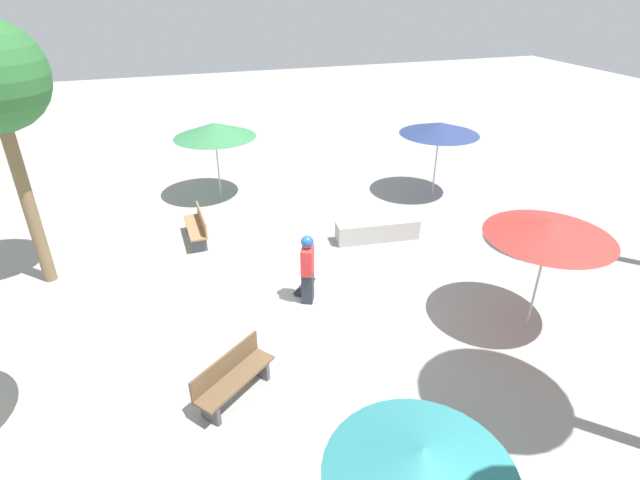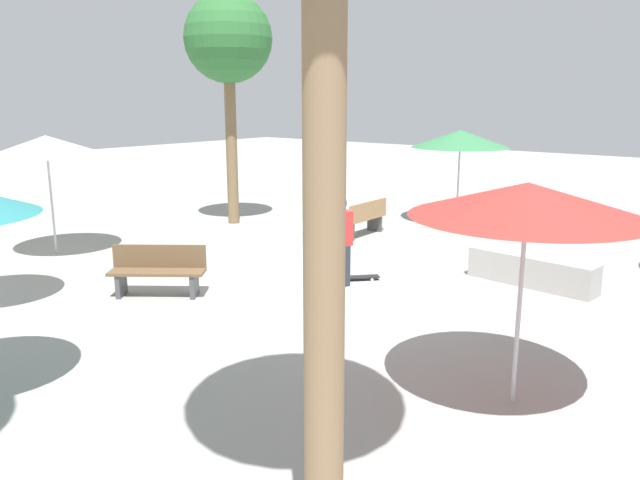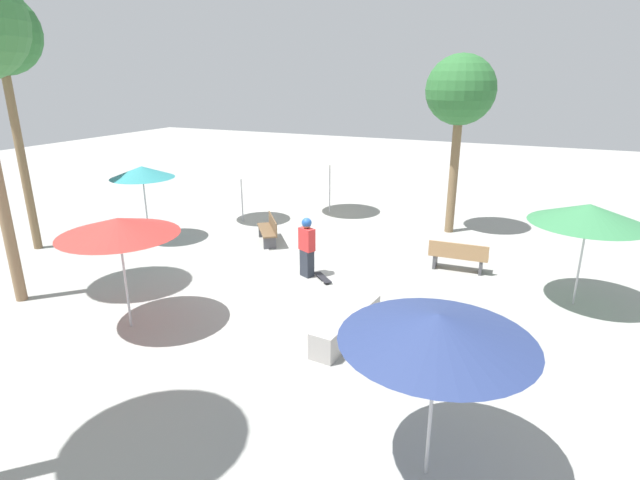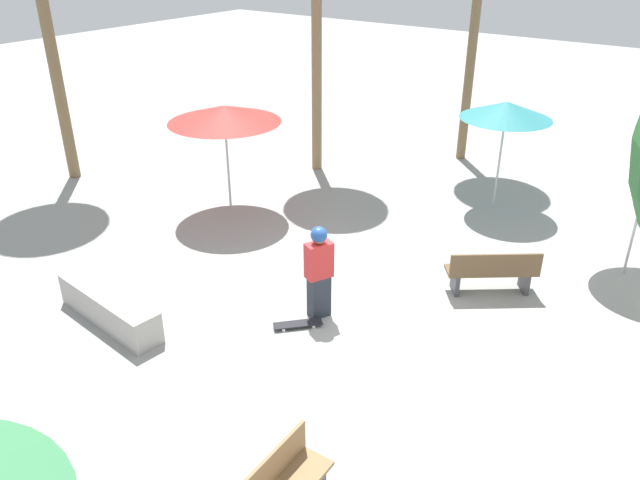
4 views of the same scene
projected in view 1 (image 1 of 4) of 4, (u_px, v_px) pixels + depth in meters
name	position (u px, v px, depth m)	size (l,w,h in m)	color
ground_plane	(300.00, 311.00, 10.93)	(60.00, 60.00, 0.00)	#9E9E99
skater_main	(308.00, 267.00, 10.87)	(0.40, 0.50, 1.64)	#282D38
skateboard	(305.00, 286.00, 11.70)	(0.69, 0.72, 0.07)	black
concrete_ledge	(378.00, 231.00, 13.72)	(2.33, 0.73, 0.55)	#A8A39E
bench_near	(233.00, 377.00, 8.55)	(1.53, 1.33, 0.85)	#47474C
bench_far	(197.00, 227.00, 13.60)	(0.51, 1.62, 0.85)	#47474C
shade_umbrella_navy	(440.00, 128.00, 15.59)	(2.50, 2.50, 2.43)	#B7B7BC
shade_umbrella_white	(91.00, 438.00, 5.53)	(2.05, 2.05, 2.21)	#B7B7BC
shade_umbrella_red	(550.00, 228.00, 9.45)	(2.45, 2.45, 2.45)	#B7B7BC
shade_umbrella_teal	(422.00, 461.00, 4.95)	(2.01, 2.01, 2.46)	#B7B7BC
shade_umbrella_green	(214.00, 130.00, 15.45)	(2.56, 2.56, 2.46)	#B7B7BC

